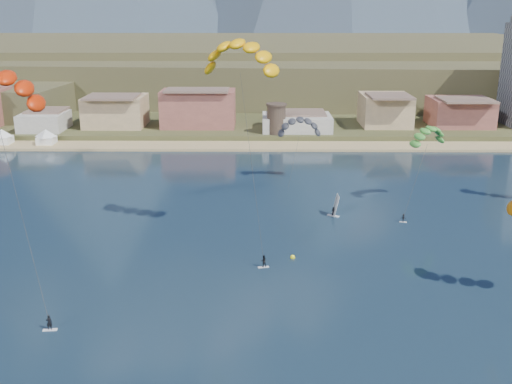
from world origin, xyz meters
TOP-DOWN VIEW (x-y plane):
  - ground at (0.00, 0.00)m, footprint 2400.00×2400.00m
  - beach at (0.00, 106.00)m, footprint 2200.00×12.00m
  - land at (0.00, 560.00)m, footprint 2200.00×900.00m
  - foothills at (22.39, 232.47)m, footprint 940.00×210.00m
  - town at (-40.00, 122.00)m, footprint 400.00×24.00m
  - watchtower at (5.00, 114.00)m, footprint 5.82×5.82m
  - kitesurfer_yellow at (-2.45, 37.93)m, footprint 13.46×16.36m
  - kitesurfer_green at (32.24, 57.14)m, footprint 11.28×15.05m
  - distant_kite_dark at (8.97, 73.08)m, footprint 10.00×6.23m
  - windsurfer at (14.16, 49.52)m, footprint 2.54×2.55m
  - buoy at (5.62, 30.18)m, footprint 0.76×0.76m

SIDE VIEW (x-z plane):
  - ground at x=0.00m, z-range 0.00..0.00m
  - land at x=0.00m, z-range -2.00..2.00m
  - buoy at x=5.62m, z-range -0.25..0.51m
  - beach at x=0.00m, z-range -0.20..0.70m
  - windsurfer at x=14.16m, z-range -0.74..3.31m
  - watchtower at x=5.00m, z-range 2.07..10.67m
  - town at x=-40.00m, z-range 2.00..14.00m
  - foothills at x=22.39m, z-range 0.08..18.08m
  - distant_kite_dark at x=8.97m, z-range 4.62..20.77m
  - kitesurfer_green at x=32.24m, z-range 4.88..22.86m
  - kitesurfer_yellow at x=-2.45m, z-range 13.43..46.86m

